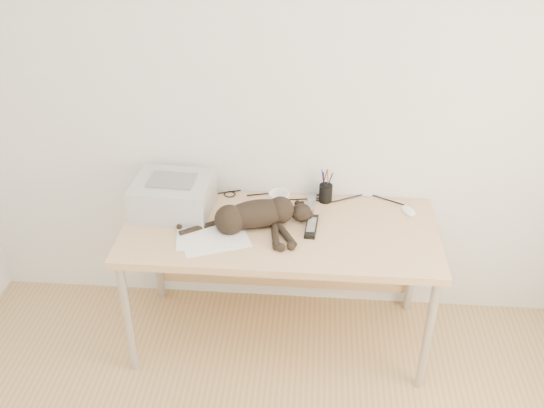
# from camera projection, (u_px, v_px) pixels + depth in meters

# --- Properties ---
(wall_back) EXTENTS (3.50, 0.00, 3.50)m
(wall_back) POSITION_uv_depth(u_px,v_px,m) (286.00, 98.00, 3.08)
(wall_back) COLOR white
(wall_back) RESTS_ON floor
(desk) EXTENTS (1.60, 0.70, 0.74)m
(desk) POSITION_uv_depth(u_px,v_px,m) (281.00, 240.00, 3.21)
(desk) COLOR #E1B983
(desk) RESTS_ON floor
(printer) EXTENTS (0.41, 0.36, 0.19)m
(printer) POSITION_uv_depth(u_px,v_px,m) (173.00, 195.00, 3.17)
(printer) COLOR silver
(printer) RESTS_ON desk
(papers) EXTENTS (0.40, 0.33, 0.01)m
(papers) POSITION_uv_depth(u_px,v_px,m) (212.00, 238.00, 2.99)
(papers) COLOR white
(papers) RESTS_ON desk
(cat) EXTENTS (0.68, 0.35, 0.15)m
(cat) POSITION_uv_depth(u_px,v_px,m) (253.00, 216.00, 3.04)
(cat) COLOR black
(cat) RESTS_ON desk
(mug) EXTENTS (0.15, 0.15, 0.10)m
(mug) POSITION_uv_depth(u_px,v_px,m) (279.00, 201.00, 3.19)
(mug) COLOR white
(mug) RESTS_ON desk
(pen_cup) EXTENTS (0.07, 0.07, 0.18)m
(pen_cup) POSITION_uv_depth(u_px,v_px,m) (326.00, 193.00, 3.27)
(pen_cup) COLOR black
(pen_cup) RESTS_ON desk
(remote_grey) EXTENTS (0.06, 0.17, 0.02)m
(remote_grey) POSITION_uv_depth(u_px,v_px,m) (311.00, 203.00, 3.26)
(remote_grey) COLOR slate
(remote_grey) RESTS_ON desk
(remote_black) EXTENTS (0.07, 0.20, 0.02)m
(remote_black) POSITION_uv_depth(u_px,v_px,m) (311.00, 227.00, 3.06)
(remote_black) COLOR black
(remote_black) RESTS_ON desk
(mouse) EXTENTS (0.10, 0.12, 0.04)m
(mouse) POSITION_uv_depth(u_px,v_px,m) (409.00, 209.00, 3.19)
(mouse) COLOR white
(mouse) RESTS_ON desk
(cable_tangle) EXTENTS (1.36, 0.08, 0.01)m
(cable_tangle) POSITION_uv_depth(u_px,v_px,m) (284.00, 196.00, 3.33)
(cable_tangle) COLOR black
(cable_tangle) RESTS_ON desk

